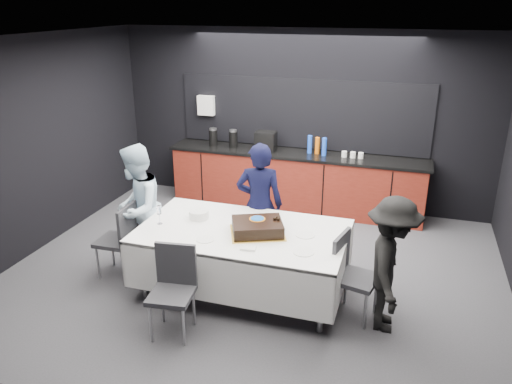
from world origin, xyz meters
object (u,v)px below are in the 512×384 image
(person_center, at_px, (260,205))
(champagne_flute, at_px, (159,211))
(plate_stack, at_px, (199,214))
(chair_right, at_px, (350,270))
(person_left, at_px, (138,208))
(chair_near, at_px, (174,283))
(cake_assembly, at_px, (257,227))
(chair_left, at_px, (121,235))
(person_right, at_px, (391,265))
(party_table, at_px, (243,241))

(person_center, bearing_deg, champagne_flute, 30.40)
(plate_stack, bearing_deg, person_center, 44.92)
(chair_right, height_order, person_center, person_center)
(chair_right, bearing_deg, person_left, 174.39)
(chair_near, bearing_deg, cake_assembly, 55.02)
(chair_left, bearing_deg, person_right, -1.77)
(person_center, bearing_deg, cake_assembly, 93.64)
(person_left, bearing_deg, person_center, 99.43)
(party_table, bearing_deg, person_left, 173.51)
(chair_near, bearing_deg, chair_right, 25.97)
(chair_near, xyz_separation_m, person_center, (0.40, 1.62, 0.26))
(party_table, relative_size, plate_stack, 9.93)
(chair_left, height_order, person_center, person_center)
(party_table, bearing_deg, chair_right, -4.58)
(person_right, bearing_deg, person_left, 80.04)
(champagne_flute, relative_size, person_right, 0.16)
(cake_assembly, bearing_deg, chair_right, -3.68)
(party_table, xyz_separation_m, person_center, (-0.02, 0.72, 0.16))
(party_table, relative_size, chair_left, 2.51)
(party_table, relative_size, person_right, 1.62)
(chair_left, relative_size, chair_near, 1.00)
(person_right, bearing_deg, chair_left, 85.03)
(chair_left, xyz_separation_m, chair_near, (1.09, -0.80, 0.00))
(champagne_flute, height_order, person_center, person_center)
(chair_left, distance_m, person_center, 1.72)
(person_left, bearing_deg, chair_left, -32.85)
(chair_left, xyz_separation_m, person_right, (3.15, -0.10, 0.18))
(chair_left, bearing_deg, cake_assembly, 2.40)
(chair_right, height_order, chair_near, same)
(champagne_flute, height_order, person_right, person_right)
(cake_assembly, distance_m, chair_near, 1.11)
(champagne_flute, bearing_deg, person_left, 147.37)
(person_right, bearing_deg, party_table, 79.82)
(plate_stack, relative_size, chair_right, 0.25)
(party_table, xyz_separation_m, chair_right, (1.22, -0.10, -0.11))
(plate_stack, height_order, person_right, person_right)
(chair_left, relative_size, person_right, 0.65)
(chair_right, height_order, person_left, person_left)
(person_left, bearing_deg, plate_stack, 76.79)
(champagne_flute, bearing_deg, party_table, 7.85)
(party_table, height_order, plate_stack, plate_stack)
(person_left, bearing_deg, chair_right, 72.10)
(chair_left, bearing_deg, plate_stack, 15.18)
(person_right, bearing_deg, plate_stack, 77.91)
(person_center, bearing_deg, chair_right, 134.99)
(champagne_flute, distance_m, chair_right, 2.22)
(party_table, xyz_separation_m, cake_assembly, (0.18, -0.03, 0.21))
(cake_assembly, height_order, person_right, person_right)
(person_center, height_order, person_left, person_center)
(chair_right, bearing_deg, champagne_flute, -179.10)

